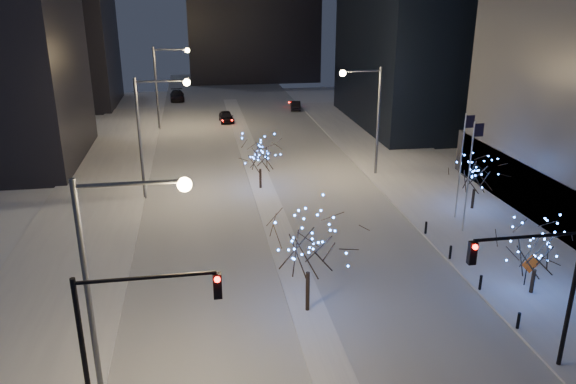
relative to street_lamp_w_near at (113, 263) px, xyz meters
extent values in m
cube|color=#B0B4BF|center=(8.94, 33.00, -6.49)|extent=(20.00, 130.00, 0.02)
cube|color=silver|center=(8.94, 28.00, -6.42)|extent=(2.00, 80.00, 0.15)
cube|color=silver|center=(23.94, 18.00, -6.42)|extent=(10.00, 90.00, 0.15)
cube|color=silver|center=(-5.06, 18.00, -6.42)|extent=(8.00, 90.00, 0.15)
cube|color=black|center=(-17.06, 68.00, 1.50)|extent=(18.00, 16.00, 16.00)
cylinder|color=#595E66|center=(-1.06, 0.00, -1.50)|extent=(0.24, 0.24, 10.00)
cylinder|color=#595E66|center=(0.94, 0.00, 3.20)|extent=(4.00, 0.16, 0.16)
sphere|color=#F9C07C|center=(2.94, 0.00, 3.05)|extent=(0.56, 0.56, 0.56)
cylinder|color=#595E66|center=(-1.06, 25.00, -1.50)|extent=(0.24, 0.24, 10.00)
cylinder|color=#595E66|center=(0.94, 25.00, 3.20)|extent=(4.00, 0.16, 0.16)
sphere|color=#F9C07C|center=(2.94, 25.00, 3.05)|extent=(0.56, 0.56, 0.56)
cylinder|color=#595E66|center=(-1.06, 50.00, -1.50)|extent=(0.24, 0.24, 10.00)
cylinder|color=#595E66|center=(0.94, 50.00, 3.20)|extent=(4.00, 0.16, 0.16)
sphere|color=#F9C07C|center=(2.94, 50.00, 3.05)|extent=(0.56, 0.56, 0.56)
cylinder|color=#595E66|center=(19.94, 28.00, -1.50)|extent=(0.24, 0.24, 10.00)
cylinder|color=#595E66|center=(18.19, 28.00, 3.20)|extent=(3.50, 0.16, 0.16)
sphere|color=#F9C07C|center=(16.44, 28.00, 3.05)|extent=(0.56, 0.56, 0.56)
cylinder|color=black|center=(-1.06, -2.00, -3.00)|extent=(0.20, 0.20, 7.00)
cylinder|color=black|center=(1.44, -2.00, 0.30)|extent=(5.00, 0.14, 0.14)
cube|color=black|center=(3.94, -2.00, -0.25)|extent=(0.32, 0.28, 1.00)
sphere|color=#FF0C05|center=(3.94, -2.18, 0.10)|extent=(0.22, 0.22, 0.22)
cylinder|color=black|center=(19.44, -1.00, -3.00)|extent=(0.20, 0.20, 7.00)
cylinder|color=black|center=(16.94, -1.00, 0.30)|extent=(5.00, 0.14, 0.14)
cube|color=black|center=(14.44, -1.00, -0.25)|extent=(0.32, 0.28, 1.00)
sphere|color=#FF0C05|center=(14.44, -1.18, 0.10)|extent=(0.22, 0.22, 0.22)
cylinder|color=silver|center=(21.94, 14.00, -2.35)|extent=(0.10, 0.10, 8.00)
cube|color=black|center=(22.29, 14.00, 1.05)|extent=(0.70, 0.03, 0.90)
cylinder|color=silver|center=(22.54, 16.50, -2.35)|extent=(0.10, 0.10, 8.00)
cube|color=black|center=(22.89, 16.50, 1.05)|extent=(0.70, 0.03, 0.90)
cylinder|color=black|center=(19.14, 2.00, -5.90)|extent=(0.16, 0.16, 0.90)
cylinder|color=black|center=(19.14, 6.00, -5.90)|extent=(0.16, 0.16, 0.90)
cylinder|color=black|center=(19.14, 10.00, -5.90)|extent=(0.16, 0.16, 0.90)
cylinder|color=black|center=(19.14, 14.00, -5.90)|extent=(0.16, 0.16, 0.90)
imported|color=black|center=(7.44, 52.51, -5.77)|extent=(1.93, 4.35, 1.45)
imported|color=black|center=(17.85, 59.13, -5.85)|extent=(1.89, 4.07, 1.29)
imported|color=black|center=(0.79, 69.24, -5.73)|extent=(2.35, 5.35, 1.53)
cylinder|color=black|center=(8.88, 5.50, -5.22)|extent=(0.22, 0.22, 2.27)
cylinder|color=black|center=(8.75, 25.65, -5.50)|extent=(0.22, 0.22, 1.70)
cylinder|color=black|center=(21.89, 5.23, -5.63)|extent=(0.22, 0.22, 1.43)
cylinder|color=black|center=(24.71, 18.06, -5.56)|extent=(0.22, 0.22, 1.58)
cylinder|color=black|center=(21.96, 6.06, -5.78)|extent=(0.06, 0.06, 1.14)
cylinder|color=black|center=(22.38, 6.06, -5.78)|extent=(0.06, 0.06, 1.14)
cube|color=#FF500D|center=(22.17, 6.06, -5.00)|extent=(1.17, 0.09, 1.17)
camera|label=1|loc=(3.50, -20.34, 9.98)|focal=35.00mm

